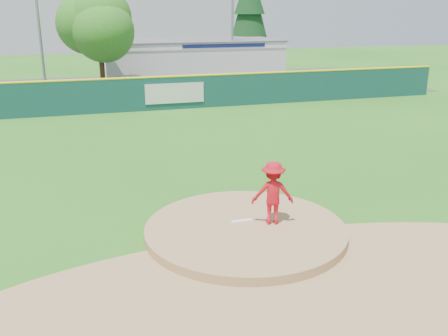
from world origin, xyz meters
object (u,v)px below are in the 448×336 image
object	(u,v)px
van	(137,84)
pool_building_grp	(189,59)
conifer_tree	(249,12)
pitcher	(273,193)
light_pole_right	(232,13)
light_pole_left	(37,6)
deciduous_tree	(99,29)

from	to	relation	value
van	pool_building_grp	world-z (taller)	pool_building_grp
van	conifer_tree	world-z (taller)	conifer_tree
pitcher	van	distance (m)	24.64
conifer_tree	light_pole_right	size ratio (longest dim) A/B	0.95
conifer_tree	pitcher	bearing A→B (deg)	-108.75
pool_building_grp	light_pole_left	bearing A→B (deg)	-157.40
conifer_tree	van	bearing A→B (deg)	-138.03
light_pole_left	deciduous_tree	bearing A→B (deg)	-26.57
van	conifer_tree	xyz separation A→B (m)	(12.65, 11.37, 4.86)
deciduous_tree	conifer_tree	distance (m)	18.63
deciduous_tree	light_pole_right	bearing A→B (deg)	19.98
conifer_tree	light_pole_right	bearing A→B (deg)	-119.74
van	light_pole_right	world-z (taller)	light_pole_right
pitcher	van	world-z (taller)	pitcher
deciduous_tree	light_pole_left	size ratio (longest dim) A/B	0.67
pitcher	deciduous_tree	size ratio (longest dim) A/B	0.24
pool_building_grp	conifer_tree	xyz separation A→B (m)	(7.00, 4.01, 3.88)
pitcher	deciduous_tree	bearing A→B (deg)	-67.81
deciduous_tree	conifer_tree	xyz separation A→B (m)	(15.00, 11.00, 0.99)
conifer_tree	light_pole_left	xyz separation A→B (m)	(-19.00, -9.00, 0.51)
van	light_pole_left	size ratio (longest dim) A/B	0.43
light_pole_right	conifer_tree	bearing A→B (deg)	60.26
deciduous_tree	light_pole_left	xyz separation A→B (m)	(-4.00, 2.00, 1.50)
pool_building_grp	deciduous_tree	distance (m)	11.01
deciduous_tree	conifer_tree	size ratio (longest dim) A/B	0.77
pool_building_grp	light_pole_left	distance (m)	13.72
pitcher	light_pole_left	distance (m)	28.27
pitcher	light_pole_left	world-z (taller)	light_pole_left
pitcher	van	bearing A→B (deg)	-73.16
pool_building_grp	deciduous_tree	xyz separation A→B (m)	(-8.00, -6.99, 2.89)
deciduous_tree	light_pole_right	distance (m)	11.75
deciduous_tree	light_pole_left	world-z (taller)	light_pole_left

